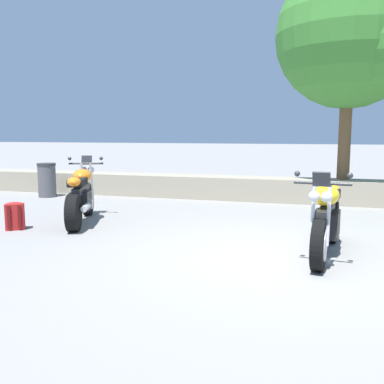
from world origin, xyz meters
The scene contains 7 objects.
ground_plane centered at (0.00, 0.00, 0.00)m, with size 120.00×120.00×0.00m, color gray.
stone_wall centered at (0.00, 4.80, 0.28)m, with size 36.00×0.80×0.55m, color gray.
motorcycle_orange_near_left centered at (-3.58, 1.28, 0.49)m, with size 1.00×1.98×1.18m.
motorcycle_yellow_centre centered at (0.65, 0.32, 0.49)m, with size 0.67×2.06×1.18m.
rider_backpack centered at (-4.34, 0.42, 0.24)m, with size 0.35×0.34×0.47m.
leafy_tree_far_left centered at (1.23, 4.88, 3.71)m, with size 3.43×3.27×4.88m.
trash_bin centered at (-6.08, 3.79, 0.43)m, with size 0.46×0.46×0.86m.
Camera 1 is at (0.54, -5.50, 1.62)m, focal length 40.01 mm.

